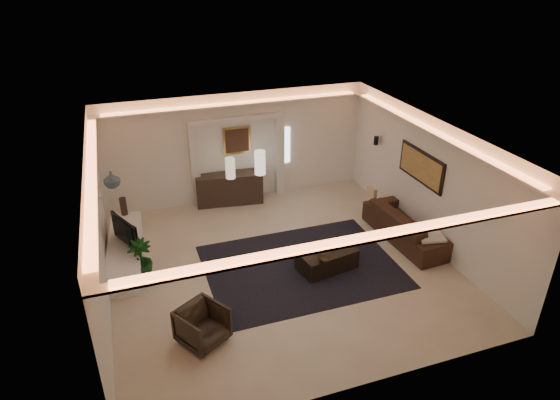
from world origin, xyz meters
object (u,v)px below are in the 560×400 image
object	(u,v)px
console	(229,189)
sofa	(408,225)
coffee_table	(327,260)
armchair	(203,326)

from	to	relation	value
console	sofa	bearing A→B (deg)	-35.02
sofa	coffee_table	size ratio (longest dim) A/B	2.03
sofa	coffee_table	distance (m)	2.31
sofa	console	bearing A→B (deg)	44.33
sofa	coffee_table	bearing A→B (deg)	99.15
console	sofa	distance (m)	4.71
coffee_table	armchair	distance (m)	3.18
coffee_table	armchair	size ratio (longest dim) A/B	1.61
sofa	armchair	distance (m)	5.46
sofa	armchair	size ratio (longest dim) A/B	3.27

